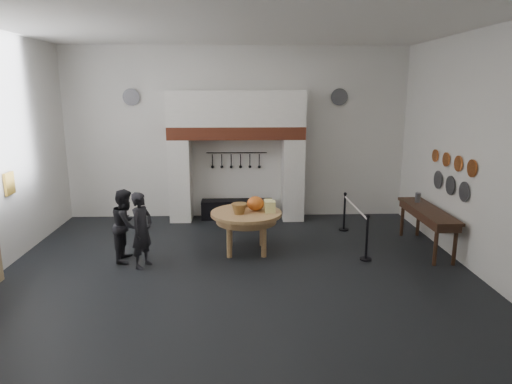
{
  "coord_description": "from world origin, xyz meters",
  "views": [
    {
      "loc": [
        0.07,
        -8.13,
        3.43
      ],
      "look_at": [
        0.4,
        0.97,
        1.35
      ],
      "focal_mm": 32.0,
      "sensor_mm": 36.0,
      "label": 1
    }
  ],
  "objects_px": {
    "work_table": "(246,213)",
    "visitor_far": "(126,225)",
    "iron_range": "(237,209)",
    "barrier_post_far": "(344,213)",
    "side_table": "(428,210)",
    "visitor_near": "(142,230)",
    "barrier_post_near": "(367,239)"
  },
  "relations": [
    {
      "from": "work_table",
      "to": "visitor_far",
      "type": "bearing_deg",
      "value": -170.83
    },
    {
      "from": "iron_range",
      "to": "barrier_post_far",
      "type": "height_order",
      "value": "barrier_post_far"
    },
    {
      "from": "iron_range",
      "to": "visitor_far",
      "type": "height_order",
      "value": "visitor_far"
    },
    {
      "from": "iron_range",
      "to": "side_table",
      "type": "distance_m",
      "value": 4.88
    },
    {
      "from": "side_table",
      "to": "iron_range",
      "type": "bearing_deg",
      "value": 147.94
    },
    {
      "from": "visitor_near",
      "to": "visitor_far",
      "type": "height_order",
      "value": "visitor_near"
    },
    {
      "from": "work_table",
      "to": "side_table",
      "type": "relative_size",
      "value": 0.68
    },
    {
      "from": "visitor_near",
      "to": "barrier_post_far",
      "type": "distance_m",
      "value": 4.98
    },
    {
      "from": "barrier_post_near",
      "to": "barrier_post_far",
      "type": "xyz_separation_m",
      "value": [
        0.0,
        2.0,
        0.0
      ]
    },
    {
      "from": "work_table",
      "to": "side_table",
      "type": "distance_m",
      "value": 3.9
    },
    {
      "from": "barrier_post_near",
      "to": "work_table",
      "type": "bearing_deg",
      "value": 166.02
    },
    {
      "from": "work_table",
      "to": "barrier_post_far",
      "type": "relative_size",
      "value": 1.67
    },
    {
      "from": "barrier_post_far",
      "to": "side_table",
      "type": "bearing_deg",
      "value": -43.86
    },
    {
      "from": "visitor_near",
      "to": "barrier_post_far",
      "type": "bearing_deg",
      "value": -39.41
    },
    {
      "from": "visitor_far",
      "to": "side_table",
      "type": "bearing_deg",
      "value": -86.99
    },
    {
      "from": "visitor_far",
      "to": "side_table",
      "type": "relative_size",
      "value": 0.67
    },
    {
      "from": "work_table",
      "to": "visitor_near",
      "type": "xyz_separation_m",
      "value": [
        -2.03,
        -0.79,
        -0.09
      ]
    },
    {
      "from": "work_table",
      "to": "visitor_near",
      "type": "height_order",
      "value": "visitor_near"
    },
    {
      "from": "iron_range",
      "to": "side_table",
      "type": "bearing_deg",
      "value": -32.06
    },
    {
      "from": "work_table",
      "to": "barrier_post_near",
      "type": "height_order",
      "value": "barrier_post_near"
    },
    {
      "from": "visitor_near",
      "to": "visitor_far",
      "type": "bearing_deg",
      "value": 69.48
    },
    {
      "from": "barrier_post_far",
      "to": "barrier_post_near",
      "type": "bearing_deg",
      "value": -90.0
    },
    {
      "from": "work_table",
      "to": "visitor_near",
      "type": "relative_size",
      "value": 1.01
    },
    {
      "from": "barrier_post_far",
      "to": "work_table",
      "type": "bearing_deg",
      "value": -150.15
    },
    {
      "from": "visitor_far",
      "to": "barrier_post_far",
      "type": "xyz_separation_m",
      "value": [
        4.86,
        1.79,
        -0.28
      ]
    },
    {
      "from": "barrier_post_near",
      "to": "barrier_post_far",
      "type": "height_order",
      "value": "same"
    },
    {
      "from": "visitor_far",
      "to": "barrier_post_near",
      "type": "distance_m",
      "value": 4.88
    },
    {
      "from": "visitor_far",
      "to": "barrier_post_far",
      "type": "height_order",
      "value": "visitor_far"
    },
    {
      "from": "iron_range",
      "to": "visitor_near",
      "type": "relative_size",
      "value": 1.27
    },
    {
      "from": "iron_range",
      "to": "visitor_near",
      "type": "height_order",
      "value": "visitor_near"
    },
    {
      "from": "side_table",
      "to": "barrier_post_far",
      "type": "height_order",
      "value": "same"
    },
    {
      "from": "iron_range",
      "to": "barrier_post_far",
      "type": "xyz_separation_m",
      "value": [
        2.63,
        -1.16,
        0.2
      ]
    }
  ]
}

